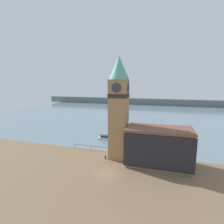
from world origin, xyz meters
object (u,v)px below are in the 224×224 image
clock_tower (119,106)px  mooring_bollard_near (105,157)px  pier_building (158,146)px  boat_near (108,138)px

clock_tower → mooring_bollard_near: size_ratio=31.15×
clock_tower → pier_building: bearing=-7.3°
clock_tower → boat_near: 17.65m
pier_building → boat_near: pier_building is taller
pier_building → mooring_bollard_near: pier_building is taller
clock_tower → boat_near: bearing=118.7°
boat_near → mooring_bollard_near: size_ratio=9.25×
boat_near → mooring_bollard_near: (3.59, -13.15, -0.08)m
boat_near → pier_building: bearing=-43.3°
clock_tower → mooring_bollard_near: 12.29m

